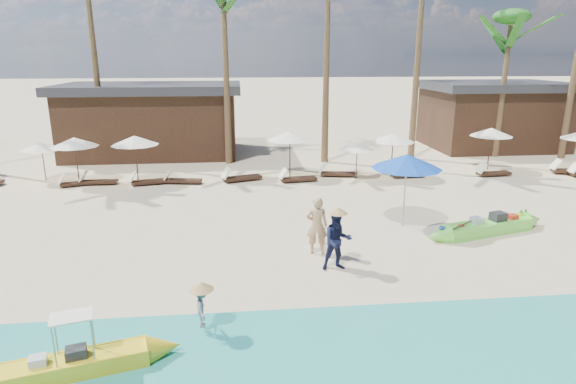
{
  "coord_description": "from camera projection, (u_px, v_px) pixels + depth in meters",
  "views": [
    {
      "loc": [
        -2.76,
        -12.96,
        6.01
      ],
      "look_at": [
        -1.22,
        2.0,
        1.7
      ],
      "focal_mm": 30.0,
      "sensor_mm": 36.0,
      "label": 1
    }
  ],
  "objects": [
    {
      "name": "vendor_yellow",
      "position": [
        202.0,
        307.0,
        10.59
      ],
      "size": [
        0.42,
        0.65,
        0.96
      ],
      "primitive_type": "imported",
      "rotation": [
        0.0,
        0.0,
        1.67
      ],
      "color": "gray",
      "rests_on": "ground"
    },
    {
      "name": "lounger_8_left",
      "position": [
        492.0,
        172.0,
        24.6
      ],
      "size": [
        1.85,
        0.7,
        0.61
      ],
      "rotation": [
        0.0,
        0.0,
        0.08
      ],
      "color": "#372316",
      "rests_on": "ground"
    },
    {
      "name": "resort_parasol_7",
      "position": [
        393.0,
        137.0,
        23.96
      ],
      "size": [
        2.18,
        2.18,
        2.25
      ],
      "color": "#372316",
      "rests_on": "ground"
    },
    {
      "name": "lounger_3_left",
      "position": [
        97.0,
        181.0,
        22.98
      ],
      "size": [
        1.73,
        0.56,
        0.58
      ],
      "rotation": [
        0.0,
        0.0,
        -0.02
      ],
      "color": "#372316",
      "rests_on": "ground"
    },
    {
      "name": "lounger_4_right",
      "position": [
        181.0,
        180.0,
        23.17
      ],
      "size": [
        1.84,
        0.82,
        0.6
      ],
      "rotation": [
        0.0,
        0.0,
        -0.16
      ],
      "color": "#372316",
      "rests_on": "ground"
    },
    {
      "name": "lounger_3_right",
      "position": [
        75.0,
        182.0,
        22.72
      ],
      "size": [
        1.7,
        1.0,
        0.55
      ],
      "rotation": [
        0.0,
        0.0,
        0.33
      ],
      "color": "#372316",
      "rests_on": "ground"
    },
    {
      "name": "resort_parasol_3",
      "position": [
        74.0,
        142.0,
        22.63
      ],
      "size": [
        2.19,
        2.19,
        2.26
      ],
      "color": "#372316",
      "rests_on": "ground"
    },
    {
      "name": "palm_6",
      "position": [
        509.0,
        35.0,
        27.52
      ],
      "size": [
        2.08,
        2.08,
        8.51
      ],
      "color": "brown",
      "rests_on": "ground"
    },
    {
      "name": "lounger_7_right",
      "position": [
        404.0,
        171.0,
        24.88
      ],
      "size": [
        1.69,
        0.57,
        0.57
      ],
      "rotation": [
        0.0,
        0.0,
        -0.03
      ],
      "color": "#372316",
      "rests_on": "ground"
    },
    {
      "name": "pavilion_east",
      "position": [
        492.0,
        114.0,
        31.82
      ],
      "size": [
        8.8,
        6.6,
        4.3
      ],
      "color": "#372316",
      "rests_on": "ground"
    },
    {
      "name": "pavilion_west",
      "position": [
        153.0,
        119.0,
        29.66
      ],
      "size": [
        10.8,
        6.6,
        4.3
      ],
      "color": "#372316",
      "rests_on": "ground"
    },
    {
      "name": "lounger_9_left",
      "position": [
        569.0,
        170.0,
        25.04
      ],
      "size": [
        2.08,
        1.02,
        0.68
      ],
      "rotation": [
        0.0,
        0.0,
        -0.21
      ],
      "color": "#372316",
      "rests_on": "ground"
    },
    {
      "name": "resort_parasol_8",
      "position": [
        491.0,
        132.0,
        25.44
      ],
      "size": [
        2.21,
        2.21,
        2.27
      ],
      "color": "#372316",
      "rests_on": "ground"
    },
    {
      "name": "lounger_4_left",
      "position": [
        147.0,
        181.0,
        22.96
      ],
      "size": [
        1.89,
        0.94,
        0.62
      ],
      "rotation": [
        0.0,
        0.0,
        0.22
      ],
      "color": "#372316",
      "rests_on": "ground"
    },
    {
      "name": "vendor_green",
      "position": [
        337.0,
        241.0,
        13.74
      ],
      "size": [
        0.89,
        0.71,
        1.76
      ],
      "primitive_type": "imported",
      "rotation": [
        0.0,
        0.0,
        0.05
      ],
      "color": "#121632",
      "rests_on": "ground"
    },
    {
      "name": "green_canoe",
      "position": [
        487.0,
        227.0,
        16.7
      ],
      "size": [
        5.48,
        1.93,
        0.71
      ],
      "rotation": [
        0.0,
        0.0,
        0.29
      ],
      "color": "#6EE545",
      "rests_on": "ground"
    },
    {
      "name": "resort_parasol_6",
      "position": [
        357.0,
        146.0,
        23.61
      ],
      "size": [
        1.79,
        1.79,
        1.85
      ],
      "color": "#372316",
      "rests_on": "ground"
    },
    {
      "name": "lounger_6_left",
      "position": [
        296.0,
        178.0,
        23.47
      ],
      "size": [
        1.91,
        0.8,
        0.63
      ],
      "rotation": [
        0.0,
        0.0,
        0.13
      ],
      "color": "#372316",
      "rests_on": "ground"
    },
    {
      "name": "ground",
      "position": [
        335.0,
        264.0,
        14.32
      ],
      "size": [
        240.0,
        240.0,
        0.0
      ],
      "primitive_type": "plane",
      "color": "beige",
      "rests_on": "ground"
    },
    {
      "name": "lounger_7_left",
      "position": [
        406.0,
        174.0,
        24.3
      ],
      "size": [
        1.68,
        0.59,
        0.56
      ],
      "rotation": [
        0.0,
        0.0,
        0.05
      ],
      "color": "#372316",
      "rests_on": "ground"
    },
    {
      "name": "palm_3",
      "position": [
        224.0,
        4.0,
        25.27
      ],
      "size": [
        2.08,
        2.08,
        10.52
      ],
      "color": "brown",
      "rests_on": "ground"
    },
    {
      "name": "resort_parasol_4",
      "position": [
        135.0,
        140.0,
        22.85
      ],
      "size": [
        2.23,
        2.23,
        2.3
      ],
      "color": "#372316",
      "rests_on": "ground"
    },
    {
      "name": "resort_parasol_5",
      "position": [
        290.0,
        136.0,
        23.94
      ],
      "size": [
        2.27,
        2.27,
        2.34
      ],
      "color": "#372316",
      "rests_on": "ground"
    },
    {
      "name": "blue_umbrella",
      "position": [
        407.0,
        161.0,
        16.79
      ],
      "size": [
        2.48,
        2.48,
        2.67
      ],
      "color": "#99999E",
      "rests_on": "ground"
    },
    {
      "name": "tourist",
      "position": [
        317.0,
        225.0,
        14.84
      ],
      "size": [
        0.72,
        0.52,
        1.85
      ],
      "primitive_type": "imported",
      "rotation": [
        0.0,
        0.0,
        3.02
      ],
      "color": "tan",
      "rests_on": "ground"
    },
    {
      "name": "resort_parasol_2",
      "position": [
        41.0,
        146.0,
        23.22
      ],
      "size": [
        1.88,
        1.88,
        1.94
      ],
      "color": "#372316",
      "rests_on": "ground"
    },
    {
      "name": "lounger_5_left",
      "position": [
        239.0,
        177.0,
        23.58
      ],
      "size": [
        2.06,
        1.2,
        0.67
      ],
      "rotation": [
        0.0,
        0.0,
        0.32
      ],
      "color": "#372316",
      "rests_on": "ground"
    },
    {
      "name": "wet_sand_strip",
      "position": [
        385.0,
        369.0,
        9.53
      ],
      "size": [
        240.0,
        4.5,
        0.01
      ],
      "primitive_type": "cube",
      "color": "tan",
      "rests_on": "ground"
    },
    {
      "name": "yellow_canoe",
      "position": [
        67.0,
        366.0,
        9.3
      ],
      "size": [
        4.75,
        1.55,
        1.26
      ],
      "rotation": [
        0.0,
        0.0,
        0.26
      ],
      "color": "yellow",
      "rests_on": "ground"
    },
    {
      "name": "lounger_6_right",
      "position": [
        335.0,
        172.0,
        24.53
      ],
      "size": [
        1.91,
        0.88,
        0.62
      ],
      "rotation": [
        0.0,
        0.0,
        -0.18
      ],
      "color": "#372316",
      "rests_on": "ground"
    }
  ]
}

